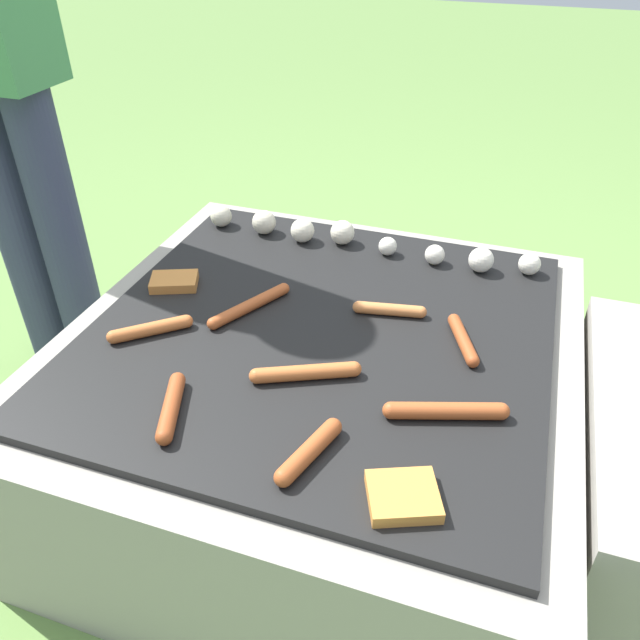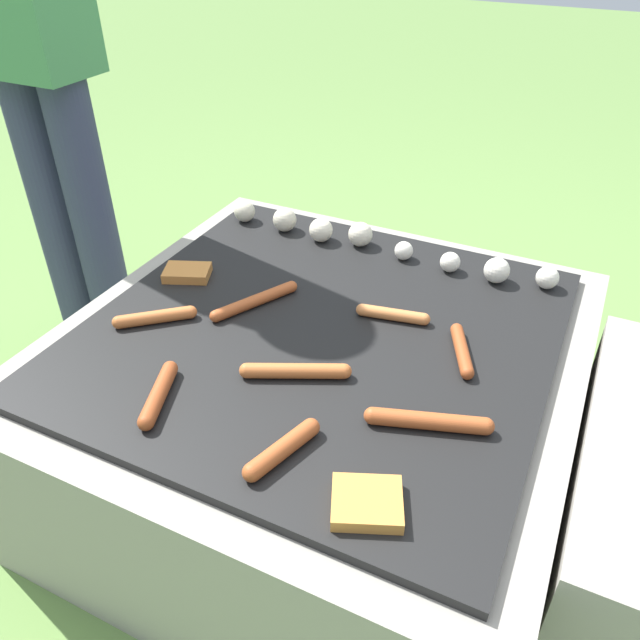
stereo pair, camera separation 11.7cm
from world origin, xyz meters
name	(u,v)px [view 2 (the right image)]	position (x,y,z in m)	size (l,w,h in m)	color
ground_plane	(320,477)	(0.00, 0.00, 0.00)	(14.00, 14.00, 0.00)	#608442
grill	(320,410)	(0.00, 0.00, 0.21)	(0.96, 0.96, 0.42)	gray
person_standing	(21,8)	(-0.81, 0.19, 0.89)	(0.27, 0.21, 1.56)	#2D334C
sausage_back_center	(159,394)	(-0.15, -0.29, 0.43)	(0.07, 0.15, 0.03)	#93421E
sausage_mid_left	(462,350)	(0.26, 0.04, 0.43)	(0.07, 0.14, 0.02)	#93421E
sausage_back_left	(295,371)	(0.02, -0.15, 0.43)	(0.18, 0.10, 0.03)	#B7602D
sausage_mid_right	(255,301)	(-0.15, 0.01, 0.43)	(0.11, 0.18, 0.02)	#A34C23
sausage_back_right	(393,314)	(0.11, 0.09, 0.43)	(0.14, 0.05, 0.02)	#C6753D
sausage_front_right	(428,421)	(0.27, -0.16, 0.43)	(0.19, 0.08, 0.03)	#A34C23
sausage_front_center	(282,449)	(0.09, -0.31, 0.43)	(0.06, 0.14, 0.03)	#A34C23
sausage_front_left	(155,317)	(-0.29, -0.12, 0.43)	(0.13, 0.11, 0.03)	#B7602D
bread_slice_center	(187,273)	(-0.34, 0.05, 0.43)	(0.11, 0.10, 0.02)	#B27033
bread_slice_right	(367,503)	(0.24, -0.34, 0.43)	(0.12, 0.11, 0.02)	#D18438
mushroom_row	(368,239)	(-0.04, 0.33, 0.45)	(0.78, 0.08, 0.06)	beige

